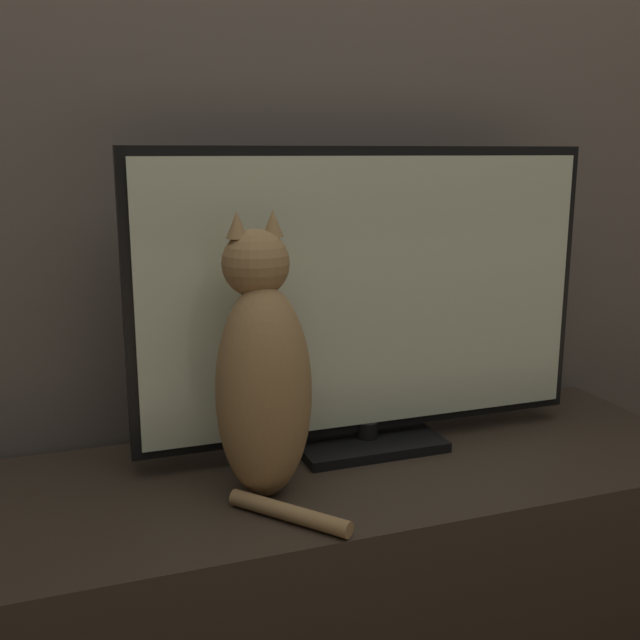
# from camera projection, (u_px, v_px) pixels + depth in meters

# --- Properties ---
(wall_back) EXTENTS (4.80, 0.05, 2.60)m
(wall_back) POSITION_uv_depth(u_px,v_px,m) (263.00, 2.00, 1.50)
(wall_back) COLOR #60564C
(wall_back) RESTS_ON ground_plane
(tv_stand) EXTENTS (1.60, 0.53, 0.42)m
(tv_stand) POSITION_uv_depth(u_px,v_px,m) (315.00, 571.00, 1.46)
(tv_stand) COLOR #33281E
(tv_stand) RESTS_ON ground_plane
(tv) EXTENTS (0.94, 0.18, 0.60)m
(tv) POSITION_uv_depth(u_px,v_px,m) (368.00, 302.00, 1.47)
(tv) COLOR black
(tv) RESTS_ON tv_stand
(cat) EXTENTS (0.18, 0.30, 0.49)m
(cat) POSITION_uv_depth(u_px,v_px,m) (262.00, 377.00, 1.27)
(cat) COLOR #997547
(cat) RESTS_ON tv_stand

